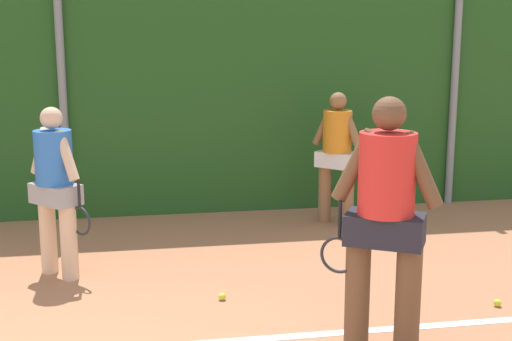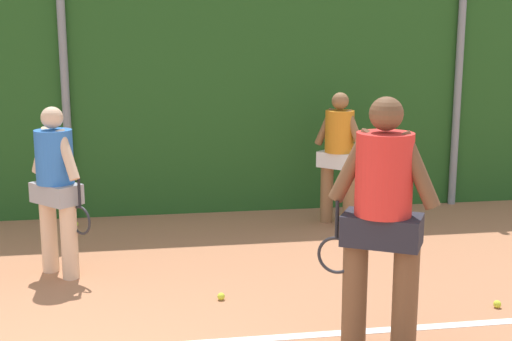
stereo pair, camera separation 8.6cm
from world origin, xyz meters
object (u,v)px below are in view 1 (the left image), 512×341
tennis_ball_7 (497,303)px  player_foreground_near (385,213)px  tennis_ball_0 (73,225)px  player_backcourt_far (337,151)px  tennis_ball_1 (222,297)px  player_midcourt (55,183)px

tennis_ball_7 → player_foreground_near: bearing=-154.1°
player_foreground_near → tennis_ball_0: player_foreground_near is taller
player_backcourt_far → tennis_ball_1: size_ratio=24.61×
player_backcourt_far → tennis_ball_1: 2.93m
player_backcourt_far → tennis_ball_0: player_backcourt_far is taller
player_midcourt → tennis_ball_0: player_midcourt is taller
player_foreground_near → player_backcourt_far: player_foreground_near is taller
player_foreground_near → player_backcourt_far: size_ratio=1.16×
tennis_ball_1 → tennis_ball_7: same height
player_midcourt → tennis_ball_7: player_midcourt is taller
player_midcourt → tennis_ball_0: size_ratio=24.94×
tennis_ball_7 → player_backcourt_far: bearing=102.9°
player_midcourt → tennis_ball_1: (1.47, -0.90, -0.89)m
tennis_ball_1 → tennis_ball_0: bearing=119.9°
tennis_ball_1 → tennis_ball_7: bearing=-13.4°
player_foreground_near → player_backcourt_far: bearing=-71.6°
player_midcourt → player_backcourt_far: 3.43m
player_backcourt_far → tennis_ball_0: (-3.19, 0.39, -0.88)m
player_midcourt → player_backcourt_far: (3.16, 1.33, -0.01)m
tennis_ball_0 → tennis_ball_7: size_ratio=1.00×
player_backcourt_far → player_foreground_near: bearing=124.0°
tennis_ball_1 → tennis_ball_7: size_ratio=1.00×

